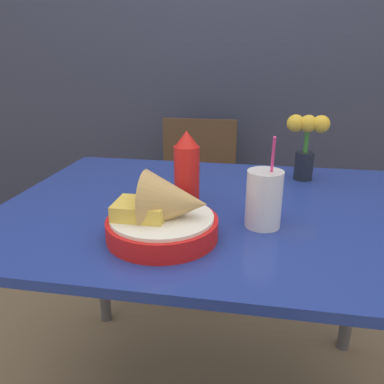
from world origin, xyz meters
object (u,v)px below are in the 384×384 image
(food_basket, at_px, (166,216))
(ketchup_bottle, at_px, (187,170))
(drink_cup, at_px, (264,201))
(flower_vase, at_px, (306,141))
(chair_far_window, at_px, (197,186))

(food_basket, distance_m, ketchup_bottle, 0.21)
(drink_cup, relative_size, flower_vase, 1.06)
(ketchup_bottle, bearing_deg, flower_vase, 40.98)
(chair_far_window, xyz_separation_m, food_basket, (0.11, -1.11, 0.32))
(drink_cup, bearing_deg, flower_vase, 71.23)
(food_basket, xyz_separation_m, flower_vase, (0.36, 0.51, 0.08))
(food_basket, relative_size, flower_vase, 1.19)
(chair_far_window, xyz_separation_m, drink_cup, (0.33, -1.01, 0.33))
(chair_far_window, relative_size, flower_vase, 3.91)
(food_basket, relative_size, drink_cup, 1.12)
(food_basket, xyz_separation_m, ketchup_bottle, (0.01, 0.21, 0.05))
(ketchup_bottle, distance_m, flower_vase, 0.47)
(chair_far_window, xyz_separation_m, ketchup_bottle, (0.12, -0.91, 0.36))
(ketchup_bottle, bearing_deg, chair_far_window, 97.45)
(chair_far_window, bearing_deg, drink_cup, -71.80)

